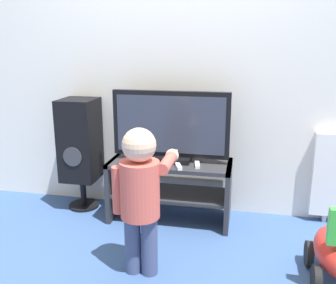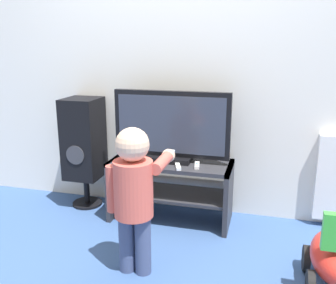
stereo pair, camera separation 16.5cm
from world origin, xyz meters
TOP-DOWN VIEW (x-y plane):
  - ground_plane at (0.00, 0.00)m, footprint 16.00×16.00m
  - wall_back at (0.00, 0.49)m, footprint 10.00×0.06m
  - tv_stand at (0.00, 0.20)m, footprint 0.96×0.41m
  - television at (0.00, 0.22)m, footprint 0.91×0.20m
  - game_console at (-0.28, 0.11)m, footprint 0.05×0.20m
  - remote_primary at (0.22, 0.13)m, footprint 0.05×0.13m
  - remote_secondary at (0.09, 0.06)m, footprint 0.08×0.13m
  - child at (-0.03, -0.55)m, footprint 0.35×0.52m
  - speaker_tower at (-0.79, 0.28)m, footprint 0.29×0.32m

SIDE VIEW (x-z plane):
  - ground_plane at x=0.00m, z-range 0.00..0.00m
  - tv_stand at x=0.00m, z-range 0.08..0.57m
  - remote_primary at x=0.22m, z-range 0.49..0.52m
  - remote_secondary at x=0.09m, z-range 0.49..0.52m
  - game_console at x=-0.28m, z-range 0.49..0.54m
  - child at x=-0.03m, z-range 0.08..1.01m
  - speaker_tower at x=-0.79m, z-range 0.11..1.07m
  - television at x=0.00m, z-range 0.49..1.04m
  - wall_back at x=0.00m, z-range 0.00..2.60m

